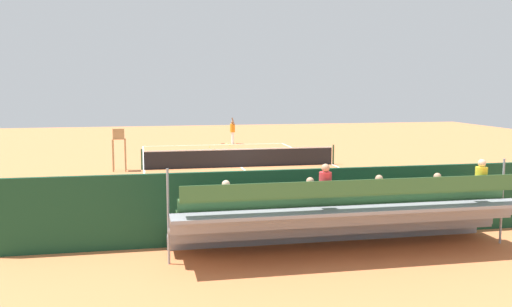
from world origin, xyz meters
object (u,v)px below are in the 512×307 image
object	(u,v)px
courtside_bench	(408,209)
tennis_ball_near	(210,147)
tennis_net	(241,157)
tennis_player	(233,130)
equipment_bag	(349,225)
tennis_racket	(226,143)
bleacher_stand	(345,216)
tennis_ball_far	(230,145)
umpire_chair	(119,145)

from	to	relation	value
courtside_bench	tennis_ball_near	size ratio (longest dim) A/B	27.27
tennis_net	tennis_player	size ratio (longest dim) A/B	5.35
equipment_bag	tennis_racket	bearing A→B (deg)	-90.14
bleacher_stand	tennis_net	bearing A→B (deg)	-89.84
tennis_ball_near	tennis_ball_far	xyz separation A→B (m)	(-1.52, -0.73, 0.00)
courtside_bench	tennis_player	distance (m)	24.78
bleacher_stand	tennis_racket	size ratio (longest dim) A/B	15.52
tennis_player	tennis_ball_near	world-z (taller)	tennis_player
equipment_bag	tennis_racket	xyz separation A→B (m)	(-0.06, -25.00, -0.16)
umpire_chair	tennis_racket	xyz separation A→B (m)	(-7.18, -11.74, -1.30)
umpire_chair	tennis_ball_far	world-z (taller)	umpire_chair
equipment_bag	tennis_ball_near	size ratio (longest dim) A/B	13.64
umpire_chair	tennis_ball_near	distance (m)	11.14
courtside_bench	tennis_ball_far	xyz separation A→B (m)	(1.88, -23.38, -0.53)
umpire_chair	courtside_bench	xyz separation A→B (m)	(-9.06, 13.14, -0.76)
umpire_chair	tennis_racket	world-z (taller)	umpire_chair
tennis_player	tennis_ball_far	distance (m)	1.72
tennis_ball_near	courtside_bench	bearing A→B (deg)	98.52
tennis_player	tennis_ball_far	xyz separation A→B (m)	(0.42, 1.35, -0.98)
tennis_net	equipment_bag	bearing A→B (deg)	93.92
courtside_bench	equipment_bag	bearing A→B (deg)	3.78
umpire_chair	tennis_racket	distance (m)	13.82
equipment_bag	tennis_ball_far	distance (m)	23.51
tennis_ball_near	equipment_bag	bearing A→B (deg)	93.63
umpire_chair	tennis_player	xyz separation A→B (m)	(-7.61, -11.59, -0.30)
bleacher_stand	tennis_ball_near	xyz separation A→B (m)	(0.57, -24.74, -0.92)
courtside_bench	tennis_player	size ratio (longest dim) A/B	0.93
courtside_bench	bleacher_stand	bearing A→B (deg)	36.52
tennis_net	tennis_racket	size ratio (longest dim) A/B	17.64
umpire_chair	tennis_player	size ratio (longest dim) A/B	1.11
equipment_bag	tennis_ball_far	size ratio (longest dim) A/B	13.64
tennis_net	tennis_racket	xyz separation A→B (m)	(-0.98, -11.60, -0.49)
courtside_bench	tennis_racket	world-z (taller)	courtside_bench
tennis_net	courtside_bench	bearing A→B (deg)	102.18
equipment_bag	tennis_racket	distance (m)	25.01
tennis_player	tennis_racket	bearing A→B (deg)	-18.44
tennis_net	courtside_bench	size ratio (longest dim) A/B	5.72
courtside_bench	equipment_bag	size ratio (longest dim) A/B	2.00
bleacher_stand	tennis_player	world-z (taller)	bleacher_stand
tennis_ball_near	tennis_ball_far	bearing A→B (deg)	-154.21
bleacher_stand	umpire_chair	size ratio (longest dim) A/B	4.23
courtside_bench	tennis_ball_far	bearing A→B (deg)	-85.41
bleacher_stand	umpire_chair	world-z (taller)	bleacher_stand
tennis_player	equipment_bag	bearing A→B (deg)	88.87
tennis_player	tennis_ball_far	bearing A→B (deg)	72.71
umpire_chair	tennis_ball_near	xyz separation A→B (m)	(-5.67, -9.51, -1.28)
tennis_racket	tennis_ball_far	bearing A→B (deg)	90.29
umpire_chair	tennis_ball_near	size ratio (longest dim) A/B	32.42
tennis_racket	tennis_ball_far	xyz separation A→B (m)	(-0.01, 1.49, 0.02)
tennis_racket	tennis_ball_near	distance (m)	2.69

